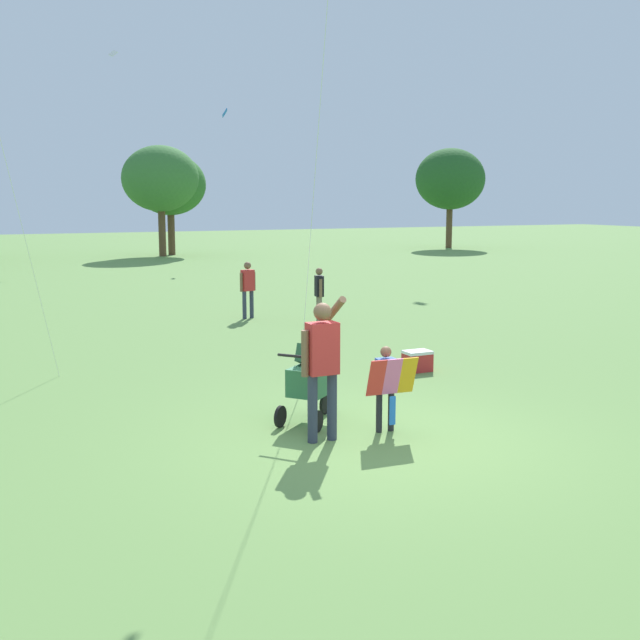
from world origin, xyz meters
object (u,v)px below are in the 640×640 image
person_sitting_far (319,291)px  cooler_box (417,361)px  stroller (312,376)px  child_with_butterfly_kite (387,381)px  person_adult_flyer (322,358)px  person_red_shirt (248,285)px

person_sitting_far → cooler_box: 5.33m
stroller → person_sitting_far: (3.44, 7.24, 0.16)m
child_with_butterfly_kite → person_adult_flyer: (-0.87, 0.02, 0.36)m
person_red_shirt → person_adult_flyer: bearing=-104.4°
child_with_butterfly_kite → cooler_box: child_with_butterfly_kite is taller
child_with_butterfly_kite → person_red_shirt: bearing=80.7°
person_red_shirt → person_sitting_far: (1.24, -1.44, -0.04)m
person_adult_flyer → stroller: 0.92m
person_adult_flyer → stroller: (0.23, 0.79, -0.40)m
stroller → person_red_shirt: bearing=75.7°
stroller → person_red_shirt: (2.21, 8.69, 0.20)m
person_adult_flyer → person_red_shirt: size_ratio=1.27×
person_adult_flyer → cooler_box: (3.06, 2.77, -0.84)m
child_with_butterfly_kite → cooler_box: (2.19, 2.79, -0.48)m
child_with_butterfly_kite → person_red_shirt: 9.62m
stroller → person_red_shirt: 8.97m
person_adult_flyer → person_sitting_far: 8.84m
person_adult_flyer → child_with_butterfly_kite: bearing=-1.2°
person_adult_flyer → stroller: bearing=73.9°
person_red_shirt → child_with_butterfly_kite: bearing=-99.3°
person_adult_flyer → person_sitting_far: (3.67, 8.03, -0.24)m
person_sitting_far → person_red_shirt: bearing=130.6°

